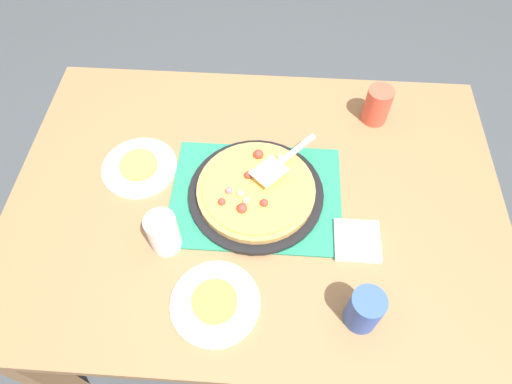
# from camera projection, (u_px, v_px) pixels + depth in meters

# --- Properties ---
(ground_plane) EXTENTS (8.00, 8.00, 0.00)m
(ground_plane) POSITION_uv_depth(u_px,v_px,m) (256.00, 292.00, 1.88)
(ground_plane) COLOR #3D4247
(dining_table) EXTENTS (1.40, 1.00, 0.75)m
(dining_table) POSITION_uv_depth(u_px,v_px,m) (256.00, 215.00, 1.34)
(dining_table) COLOR olive
(dining_table) RESTS_ON ground_plane
(placemat) EXTENTS (0.48, 0.36, 0.01)m
(placemat) POSITION_uv_depth(u_px,v_px,m) (256.00, 195.00, 1.25)
(placemat) COLOR #237F5B
(placemat) RESTS_ON dining_table
(pizza_pan) EXTENTS (0.38, 0.38, 0.01)m
(pizza_pan) POSITION_uv_depth(u_px,v_px,m) (256.00, 193.00, 1.24)
(pizza_pan) COLOR black
(pizza_pan) RESTS_ON placemat
(pizza) EXTENTS (0.33, 0.33, 0.05)m
(pizza) POSITION_uv_depth(u_px,v_px,m) (256.00, 189.00, 1.22)
(pizza) COLOR tan
(pizza) RESTS_ON pizza_pan
(plate_near_left) EXTENTS (0.22, 0.22, 0.01)m
(plate_near_left) POSITION_uv_depth(u_px,v_px,m) (140.00, 167.00, 1.30)
(plate_near_left) COLOR white
(plate_near_left) RESTS_ON dining_table
(plate_far_right) EXTENTS (0.22, 0.22, 0.01)m
(plate_far_right) POSITION_uv_depth(u_px,v_px,m) (215.00, 303.00, 1.07)
(plate_far_right) COLOR white
(plate_far_right) RESTS_ON dining_table
(served_slice_left) EXTENTS (0.11, 0.11, 0.02)m
(served_slice_left) POSITION_uv_depth(u_px,v_px,m) (139.00, 165.00, 1.29)
(served_slice_left) COLOR #EAB747
(served_slice_left) RESTS_ON plate_near_left
(served_slice_right) EXTENTS (0.11, 0.11, 0.02)m
(served_slice_right) POSITION_uv_depth(u_px,v_px,m) (215.00, 301.00, 1.06)
(served_slice_right) COLOR gold
(served_slice_right) RESTS_ON plate_far_right
(cup_near) EXTENTS (0.08, 0.08, 0.12)m
(cup_near) POSITION_uv_depth(u_px,v_px,m) (163.00, 233.00, 1.12)
(cup_near) COLOR white
(cup_near) RESTS_ON dining_table
(cup_far) EXTENTS (0.08, 0.08, 0.12)m
(cup_far) POSITION_uv_depth(u_px,v_px,m) (365.00, 310.00, 1.01)
(cup_far) COLOR #3351AD
(cup_far) RESTS_ON dining_table
(cup_corner) EXTENTS (0.08, 0.08, 0.12)m
(cup_corner) POSITION_uv_depth(u_px,v_px,m) (377.00, 105.00, 1.37)
(cup_corner) COLOR #E04C38
(cup_corner) RESTS_ON dining_table
(pizza_server) EXTENTS (0.19, 0.20, 0.01)m
(pizza_server) POSITION_uv_depth(u_px,v_px,m) (281.00, 162.00, 1.23)
(pizza_server) COLOR silver
(pizza_server) RESTS_ON pizza
(napkin_stack) EXTENTS (0.12, 0.12, 0.02)m
(napkin_stack) POSITION_uv_depth(u_px,v_px,m) (357.00, 241.00, 1.16)
(napkin_stack) COLOR white
(napkin_stack) RESTS_ON dining_table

